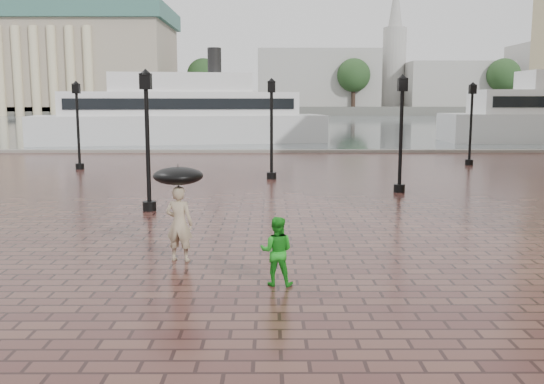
{
  "coord_description": "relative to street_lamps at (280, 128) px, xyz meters",
  "views": [
    {
      "loc": [
        -2.07,
        -9.44,
        3.56
      ],
      "look_at": [
        -2.02,
        4.78,
        1.4
      ],
      "focal_mm": 40.0,
      "sensor_mm": 36.0,
      "label": 1
    }
  ],
  "objects": [
    {
      "name": "ground",
      "position": [
        1.6,
        -17.6,
        -2.33
      ],
      "size": [
        300.0,
        300.0,
        0.0
      ],
      "primitive_type": "plane",
      "color": "#391C1A",
      "rests_on": "ground"
    },
    {
      "name": "harbour_water",
      "position": [
        1.6,
        74.4,
        -2.33
      ],
      "size": [
        240.0,
        240.0,
        0.0
      ],
      "primitive_type": "plane",
      "color": "#475056",
      "rests_on": "ground"
    },
    {
      "name": "quay_edge",
      "position": [
        1.6,
        14.4,
        -2.33
      ],
      "size": [
        80.0,
        0.6,
        0.3
      ],
      "primitive_type": "cube",
      "color": "slate",
      "rests_on": "ground"
    },
    {
      "name": "far_shore",
      "position": [
        1.6,
        142.4,
        -1.33
      ],
      "size": [
        300.0,
        60.0,
        2.0
      ],
      "primitive_type": "cube",
      "color": "#4C4C47",
      "rests_on": "ground"
    },
    {
      "name": "museum",
      "position": [
        -53.4,
        127.01,
        11.58
      ],
      "size": [
        57.0,
        32.5,
        26.0
      ],
      "color": "gray",
      "rests_on": "ground"
    },
    {
      "name": "distant_skyline",
      "position": [
        49.74,
        132.4,
        7.13
      ],
      "size": [
        102.5,
        22.0,
        33.0
      ],
      "color": "#9C9A94",
      "rests_on": "ground"
    },
    {
      "name": "far_trees",
      "position": [
        1.6,
        120.4,
        7.09
      ],
      "size": [
        188.0,
        8.0,
        13.5
      ],
      "color": "#2D2119",
      "rests_on": "ground"
    },
    {
      "name": "street_lamps",
      "position": [
        0.0,
        0.0,
        0.0
      ],
      "size": [
        21.44,
        14.44,
        4.4
      ],
      "color": "black",
      "rests_on": "ground"
    },
    {
      "name": "adult_pedestrian",
      "position": [
        -2.48,
        -13.86,
        -1.48
      ],
      "size": [
        0.69,
        0.53,
        1.7
      ],
      "primitive_type": "imported",
      "rotation": [
        0.0,
        0.0,
        2.93
      ],
      "color": "tan",
      "rests_on": "ground"
    },
    {
      "name": "child_pedestrian",
      "position": [
        -0.34,
        -15.65,
        -1.65
      ],
      "size": [
        0.72,
        0.6,
        1.35
      ],
      "primitive_type": "imported",
      "rotation": [
        0.0,
        0.0,
        2.99
      ],
      "color": "#1A911D",
      "rests_on": "ground"
    },
    {
      "name": "ferry_near",
      "position": [
        -7.94,
        24.12,
        0.04
      ],
      "size": [
        24.7,
        10.16,
        7.89
      ],
      "rotation": [
        0.0,
        0.0,
        0.19
      ],
      "color": "#BBBBBB",
      "rests_on": "ground"
    },
    {
      "name": "umbrella",
      "position": [
        -2.48,
        -13.86,
        -0.41
      ],
      "size": [
        1.1,
        1.1,
        1.14
      ],
      "color": "black",
      "rests_on": "ground"
    }
  ]
}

